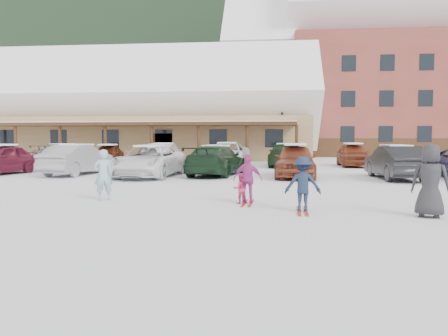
# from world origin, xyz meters

# --- Properties ---
(ground) EXTENTS (160.00, 160.00, 0.00)m
(ground) POSITION_xyz_m (0.00, 0.00, 0.00)
(ground) COLOR white
(ground) RESTS_ON ground
(forested_hillside) EXTENTS (300.00, 70.00, 38.00)m
(forested_hillside) POSITION_xyz_m (0.00, 85.00, 19.00)
(forested_hillside) COLOR black
(forested_hillside) RESTS_ON ground
(day_lodge) EXTENTS (29.12, 12.50, 10.38)m
(day_lodge) POSITION_xyz_m (-9.00, 27.96, 3.94)
(day_lodge) COLOR tan
(day_lodge) RESTS_ON ground
(alpine_hotel) EXTENTS (31.48, 14.01, 21.48)m
(alpine_hotel) POSITION_xyz_m (14.27, 38.00, 8.63)
(alpine_hotel) COLOR maroon
(alpine_hotel) RESTS_ON ground
(lamp_post) EXTENTS (0.50, 0.25, 5.56)m
(lamp_post) POSITION_xyz_m (2.66, 24.81, 3.18)
(lamp_post) COLOR black
(lamp_post) RESTS_ON ground
(conifer_2) EXTENTS (5.28, 5.28, 12.24)m
(conifer_2) POSITION_xyz_m (-30.00, 42.00, 6.83)
(conifer_2) COLOR black
(conifer_2) RESTS_ON ground
(conifer_3) EXTENTS (3.96, 3.96, 9.18)m
(conifer_3) POSITION_xyz_m (6.00, 44.00, 5.12)
(conifer_3) COLOR black
(conifer_3) RESTS_ON ground
(adult_skier) EXTENTS (0.66, 0.58, 1.52)m
(adult_skier) POSITION_xyz_m (-3.33, 1.16, 0.76)
(adult_skier) COLOR #92B9CA
(adult_skier) RESTS_ON ground
(toddler_red) EXTENTS (0.48, 0.42, 0.84)m
(toddler_red) POSITION_xyz_m (0.78, 0.92, 0.42)
(toddler_red) COLOR #CD2E56
(toddler_red) RESTS_ON ground
(child_navy) EXTENTS (0.92, 0.56, 1.40)m
(child_navy) POSITION_xyz_m (2.42, -0.29, 0.70)
(child_navy) COLOR #18243C
(child_navy) RESTS_ON ground
(skis_child_navy) EXTENTS (0.26, 1.41, 0.03)m
(skis_child_navy) POSITION_xyz_m (2.42, -0.29, 0.01)
(skis_child_navy) COLOR #A52C17
(skis_child_navy) RESTS_ON ground
(child_magenta) EXTENTS (0.83, 0.38, 1.40)m
(child_magenta) POSITION_xyz_m (0.99, 0.93, 0.70)
(child_magenta) COLOR #B4358A
(child_magenta) RESTS_ON ground
(skis_child_magenta) EXTENTS (0.26, 1.41, 0.03)m
(skis_child_magenta) POSITION_xyz_m (0.99, 0.93, 0.01)
(skis_child_magenta) COLOR #A52C17
(skis_child_magenta) RESTS_ON ground
(bystander_dark) EXTENTS (0.99, 0.82, 1.73)m
(bystander_dark) POSITION_xyz_m (5.32, -0.78, 0.87)
(bystander_dark) COLOR #2A292C
(bystander_dark) RESTS_ON ground
(parked_car_1) EXTENTS (2.23, 4.78, 1.52)m
(parked_car_1) POSITION_xyz_m (-8.00, 9.71, 0.76)
(parked_car_1) COLOR #99989D
(parked_car_1) RESTS_ON ground
(parked_car_2) EXTENTS (2.80, 5.49, 1.48)m
(parked_car_2) POSITION_xyz_m (-4.07, 8.90, 0.74)
(parked_car_2) COLOR white
(parked_car_2) RESTS_ON ground
(parked_car_3) EXTENTS (2.89, 5.36, 1.48)m
(parked_car_3) POSITION_xyz_m (-1.00, 10.02, 0.74)
(parked_car_3) COLOR #18311D
(parked_car_3) RESTS_ON ground
(parked_car_4) EXTENTS (2.10, 4.69, 1.56)m
(parked_car_4) POSITION_xyz_m (2.81, 9.37, 0.78)
(parked_car_4) COLOR brown
(parked_car_4) RESTS_ON ground
(parked_car_5) EXTENTS (1.80, 4.67, 1.52)m
(parked_car_5) POSITION_xyz_m (7.25, 8.91, 0.76)
(parked_car_5) COLOR black
(parked_car_5) RESTS_ON ground
(parked_car_7) EXTENTS (2.54, 5.14, 1.44)m
(parked_car_7) POSITION_xyz_m (-12.51, 17.28, 0.72)
(parked_car_7) COLOR gray
(parked_car_7) RESTS_ON ground
(parked_car_8) EXTENTS (2.20, 4.30, 1.40)m
(parked_car_8) POSITION_xyz_m (-9.22, 17.14, 0.70)
(parked_car_8) COLOR #582213
(parked_car_8) RESTS_ON ground
(parked_car_9) EXTENTS (1.61, 4.53, 1.49)m
(parked_car_9) POSITION_xyz_m (-5.39, 17.14, 0.74)
(parked_car_9) COLOR #ADADB2
(parked_car_9) RESTS_ON ground
(parked_car_10) EXTENTS (2.92, 5.70, 1.54)m
(parked_car_10) POSITION_xyz_m (-1.14, 17.07, 0.77)
(parked_car_10) COLOR white
(parked_car_10) RESTS_ON ground
(parked_car_11) EXTENTS (2.31, 5.17, 1.47)m
(parked_car_11) POSITION_xyz_m (2.60, 16.93, 0.74)
(parked_car_11) COLOR black
(parked_car_11) RESTS_ON ground
(parked_car_12) EXTENTS (1.91, 4.46, 1.50)m
(parked_car_12) POSITION_xyz_m (7.01, 17.55, 0.75)
(parked_car_12) COLOR brown
(parked_car_12) RESTS_ON ground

